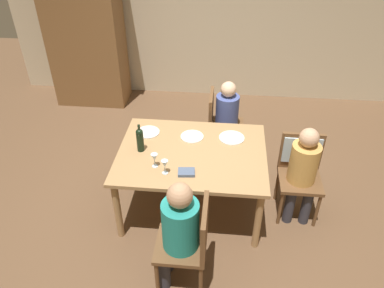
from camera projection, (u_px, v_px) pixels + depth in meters
ground_plane at (192, 204)px, 4.31m from camera, size 10.00×10.00×0.00m
rear_room_partition at (210, 13)px, 5.78m from camera, size 6.40×0.12×2.70m
armoire_cabinet at (86, 35)px, 5.72m from camera, size 1.18×0.62×2.18m
dining_table at (192, 158)px, 3.92m from camera, size 1.53×1.18×0.75m
chair_right_end at (300, 163)px, 3.97m from camera, size 0.44×0.46×0.92m
chair_near at (191, 240)px, 3.21m from camera, size 0.44×0.44×0.92m
chair_far_right at (220, 121)px, 4.76m from camera, size 0.44×0.44×0.92m
person_woman_host at (303, 169)px, 3.82m from camera, size 0.29×0.34×1.10m
person_man_bearded at (178, 229)px, 3.14m from camera, size 0.36×0.31×1.15m
person_man_guest at (229, 115)px, 4.70m from camera, size 0.33×0.29×1.09m
wine_bottle_tall_green at (140, 139)px, 3.82m from camera, size 0.07×0.07×0.31m
wine_glass_near_left at (165, 164)px, 3.54m from camera, size 0.07×0.07×0.15m
wine_glass_centre at (154, 158)px, 3.62m from camera, size 0.07×0.07×0.15m
dinner_plate_host at (192, 137)px, 4.09m from camera, size 0.25×0.25×0.01m
dinner_plate_guest_left at (232, 138)px, 4.07m from camera, size 0.28×0.28×0.01m
dinner_plate_guest_right at (148, 132)px, 4.16m from camera, size 0.26×0.26×0.01m
folded_napkin at (186, 172)px, 3.58m from camera, size 0.17×0.14×0.03m
handbag at (251, 150)px, 4.98m from camera, size 0.13×0.28×0.22m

